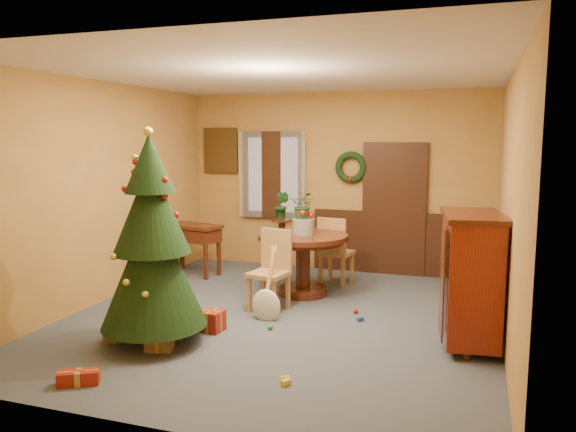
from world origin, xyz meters
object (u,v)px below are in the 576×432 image
at_px(dining_table, 303,253).
at_px(sideboard, 471,275).
at_px(chair_near, 272,267).
at_px(christmas_tree, 152,243).
at_px(writing_desk, 193,237).

distance_m(dining_table, sideboard, 2.55).
distance_m(chair_near, christmas_tree, 1.79).
bearing_deg(sideboard, christmas_tree, -162.01).
bearing_deg(writing_desk, chair_near, -36.07).
bearing_deg(chair_near, christmas_tree, -116.28).
bearing_deg(dining_table, christmas_tree, -112.35).
relative_size(dining_table, sideboard, 0.89).
bearing_deg(sideboard, chair_near, 167.94).
relative_size(chair_near, christmas_tree, 0.45).
bearing_deg(sideboard, writing_desk, 156.44).
height_order(chair_near, christmas_tree, christmas_tree).
distance_m(chair_near, sideboard, 2.45).
distance_m(chair_near, writing_desk, 2.25).
bearing_deg(christmas_tree, dining_table, 67.65).
relative_size(dining_table, writing_desk, 1.26).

